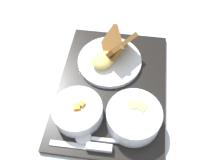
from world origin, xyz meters
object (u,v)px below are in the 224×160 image
(bowl_soup, at_px, (134,117))
(spoon, at_px, (91,139))
(bowl_salad, at_px, (78,111))
(plate_main, at_px, (110,57))
(knife, at_px, (95,147))

(bowl_soup, xyz_separation_m, spoon, (-0.06, 0.10, -0.03))
(bowl_salad, bearing_deg, spoon, -141.93)
(plate_main, distance_m, spoon, 0.25)
(knife, bearing_deg, plate_main, -90.47)
(knife, xyz_separation_m, spoon, (0.02, 0.01, -0.00))
(bowl_salad, distance_m, spoon, 0.08)
(bowl_soup, bearing_deg, plate_main, 26.01)
(bowl_salad, distance_m, knife, 0.10)
(plate_main, bearing_deg, spoon, 179.09)
(bowl_soup, relative_size, spoon, 1.06)
(bowl_soup, relative_size, knife, 0.86)
(bowl_soup, bearing_deg, spoon, 123.37)
(bowl_salad, bearing_deg, knife, -142.33)
(bowl_soup, xyz_separation_m, plate_main, (0.19, 0.09, -0.01))
(bowl_soup, distance_m, knife, 0.12)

